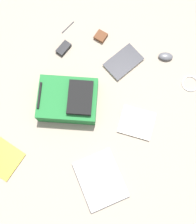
{
  "coord_description": "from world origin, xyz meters",
  "views": [
    {
      "loc": [
        -0.41,
        -0.19,
        1.86
      ],
      "look_at": [
        0.01,
        -0.03,
        0.02
      ],
      "focal_mm": 43.34,
      "sensor_mm": 36.0,
      "label": 1
    }
  ],
  "objects": [
    {
      "name": "laptop",
      "position": [
        -0.41,
        -0.21,
        0.02
      ],
      "size": [
        0.44,
        0.44,
        0.03
      ],
      "color": "#929296",
      "rests_on": "ground_plane"
    },
    {
      "name": "book_red",
      "position": [
        -0.51,
        0.47,
        0.01
      ],
      "size": [
        0.27,
        0.3,
        0.02
      ],
      "color": "silver",
      "rests_on": "ground_plane"
    },
    {
      "name": "book_comic",
      "position": [
        0.44,
        -0.07,
        0.01
      ],
      "size": [
        0.31,
        0.27,
        0.02
      ],
      "color": "silver",
      "rests_on": "ground_plane"
    },
    {
      "name": "earbud_pouch",
      "position": [
        0.57,
        0.16,
        0.01
      ],
      "size": [
        0.09,
        0.09,
        0.03
      ],
      "primitive_type": "cube",
      "rotation": [
        0.0,
        0.0,
        -0.2
      ],
      "color": "#59331E",
      "rests_on": "ground_plane"
    },
    {
      "name": "power_brick",
      "position": [
        0.38,
        0.38,
        0.02
      ],
      "size": [
        0.13,
        0.09,
        0.03
      ],
      "primitive_type": "cube",
      "rotation": [
        0.0,
        0.0,
        4.42
      ],
      "color": "black",
      "rests_on": "ground_plane"
    },
    {
      "name": "pen_black",
      "position": [
        0.56,
        0.42,
        0.0
      ],
      "size": [
        0.13,
        0.05,
        0.01
      ],
      "primitive_type": "cylinder",
      "rotation": [
        1.57,
        0.0,
        4.34
      ],
      "color": "black",
      "rests_on": "ground_plane"
    },
    {
      "name": "book_manual",
      "position": [
        0.04,
        -0.31,
        0.01
      ],
      "size": [
        0.22,
        0.25,
        0.02
      ],
      "color": "silver",
      "rests_on": "ground_plane"
    },
    {
      "name": "ground_plane",
      "position": [
        0.0,
        0.0,
        0.0
      ],
      "size": [
        4.01,
        4.01,
        0.0
      ],
      "primitive_type": "plane",
      "color": "gray"
    },
    {
      "name": "cable_coil",
      "position": [
        0.45,
        -0.58,
        0.01
      ],
      "size": [
        0.12,
        0.12,
        0.01
      ],
      "primitive_type": "torus",
      "color": "silver",
      "rests_on": "ground_plane"
    },
    {
      "name": "computer_mouse",
      "position": [
        0.59,
        -0.35,
        0.02
      ],
      "size": [
        0.09,
        0.12,
        0.04
      ],
      "primitive_type": "ellipsoid",
      "rotation": [
        0.0,
        0.0,
        0.27
      ],
      "color": "#4C4C51",
      "rests_on": "ground_plane"
    },
    {
      "name": "backpack",
      "position": [
        0.01,
        0.18,
        0.07
      ],
      "size": [
        0.41,
        0.47,
        0.16
      ],
      "color": "#1E662D",
      "rests_on": "ground_plane"
    }
  ]
}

